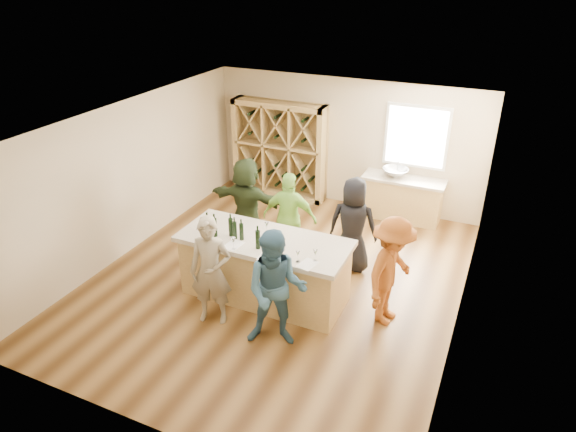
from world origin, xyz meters
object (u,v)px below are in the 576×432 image
at_px(wine_bottle_d, 235,230).
at_px(person_near_left, 211,271).
at_px(wine_bottle_b, 215,227).
at_px(wine_bottle_c, 231,227).
at_px(wine_bottle_e, 242,232).
at_px(person_far_left, 247,203).
at_px(person_far_mid, 290,218).
at_px(wine_rack, 279,150).
at_px(person_server, 391,272).
at_px(tasting_counter_base, 265,270).
at_px(person_near_right, 276,290).
at_px(sink, 395,173).
at_px(person_far_right, 353,225).
at_px(wine_bottle_f, 258,240).
at_px(wine_bottle_a, 208,225).

height_order(wine_bottle_d, person_near_left, person_near_left).
height_order(wine_bottle_b, wine_bottle_c, wine_bottle_b).
xyz_separation_m(wine_bottle_d, wine_bottle_e, (0.12, 0.01, -0.00)).
bearing_deg(person_far_left, person_far_mid, 170.18).
bearing_deg(wine_bottle_e, wine_bottle_d, -177.18).
distance_m(wine_rack, wine_bottle_d, 4.14).
distance_m(wine_bottle_d, person_near_left, 0.78).
distance_m(person_near_left, person_far_mid, 2.13).
xyz_separation_m(wine_bottle_d, person_server, (2.40, 0.38, -0.35)).
bearing_deg(tasting_counter_base, wine_bottle_c, -166.69).
bearing_deg(person_near_right, tasting_counter_base, 106.44).
bearing_deg(person_server, tasting_counter_base, 108.09).
height_order(sink, wine_bottle_b, wine_bottle_b).
bearing_deg(person_far_left, tasting_counter_base, 126.73).
bearing_deg(wine_bottle_b, sink, 64.29).
relative_size(wine_rack, person_far_right, 1.27).
distance_m(person_near_right, person_far_left, 2.90).
bearing_deg(wine_bottle_c, wine_rack, 104.35).
relative_size(sink, person_near_left, 0.31).
bearing_deg(wine_bottle_b, wine_bottle_c, 26.64).
bearing_deg(wine_rack, person_near_right, -65.36).
bearing_deg(person_far_left, person_near_right, 125.79).
bearing_deg(tasting_counter_base, person_near_left, -117.31).
distance_m(wine_bottle_b, person_far_left, 1.69).
bearing_deg(wine_bottle_f, person_near_left, -131.25).
height_order(person_near_left, person_far_mid, person_near_left).
distance_m(sink, person_far_left, 3.25).
distance_m(sink, person_near_right, 4.72).
height_order(wine_bottle_d, person_far_left, person_far_left).
bearing_deg(person_server, wine_bottle_f, 116.82).
height_order(tasting_counter_base, wine_bottle_c, wine_bottle_c).
bearing_deg(wine_bottle_d, person_near_left, -92.33).
relative_size(tasting_counter_base, wine_bottle_f, 8.67).
height_order(wine_rack, person_server, wine_rack).
bearing_deg(wine_bottle_e, wine_bottle_b, -171.03).
relative_size(person_far_mid, person_far_right, 0.98).
bearing_deg(person_far_left, wine_bottle_a, 95.27).
bearing_deg(wine_bottle_b, person_far_mid, 66.84).
bearing_deg(wine_bottle_c, person_server, 7.63).
height_order(person_server, person_far_mid, person_server).
xyz_separation_m(sink, wine_bottle_c, (-1.69, -3.87, 0.22)).
xyz_separation_m(sink, person_near_right, (-0.52, -4.69, -0.11)).
bearing_deg(wine_bottle_a, wine_bottle_f, -6.29).
relative_size(wine_bottle_e, person_far_right, 0.16).
bearing_deg(wine_bottle_c, person_far_left, 109.73).
xyz_separation_m(tasting_counter_base, wine_bottle_b, (-0.74, -0.24, 0.73)).
relative_size(wine_bottle_b, person_far_mid, 0.18).
relative_size(wine_bottle_d, person_far_right, 0.16).
bearing_deg(person_far_right, wine_bottle_d, 40.32).
relative_size(wine_bottle_c, person_server, 0.17).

